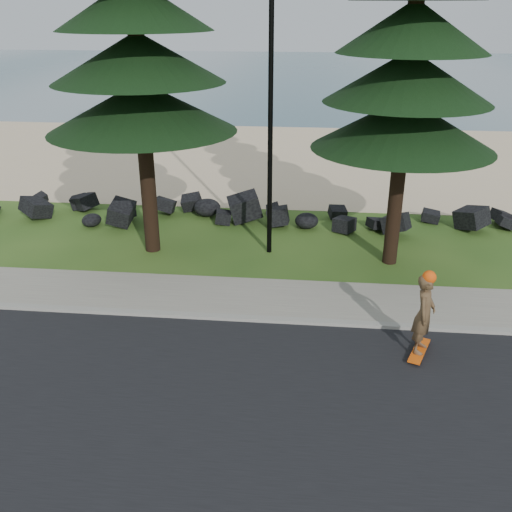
# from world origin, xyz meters

# --- Properties ---
(ground) EXTENTS (160.00, 160.00, 0.00)m
(ground) POSITION_xyz_m (0.00, 0.00, 0.00)
(ground) COLOR #274B17
(ground) RESTS_ON ground
(road) EXTENTS (160.00, 7.00, 0.02)m
(road) POSITION_xyz_m (0.00, -4.50, 0.01)
(road) COLOR black
(road) RESTS_ON ground
(kerb) EXTENTS (160.00, 0.20, 0.10)m
(kerb) POSITION_xyz_m (0.00, -0.90, 0.05)
(kerb) COLOR #9C988C
(kerb) RESTS_ON ground
(sidewalk) EXTENTS (160.00, 2.00, 0.08)m
(sidewalk) POSITION_xyz_m (0.00, 0.20, 0.04)
(sidewalk) COLOR gray
(sidewalk) RESTS_ON ground
(beach_sand) EXTENTS (160.00, 15.00, 0.01)m
(beach_sand) POSITION_xyz_m (0.00, 14.50, 0.01)
(beach_sand) COLOR beige
(beach_sand) RESTS_ON ground
(ocean) EXTENTS (160.00, 58.00, 0.01)m
(ocean) POSITION_xyz_m (0.00, 51.00, 0.00)
(ocean) COLOR #3B6372
(ocean) RESTS_ON ground
(seawall_boulders) EXTENTS (60.00, 2.40, 1.10)m
(seawall_boulders) POSITION_xyz_m (0.00, 5.60, 0.00)
(seawall_boulders) COLOR black
(seawall_boulders) RESTS_ON ground
(lamp_post) EXTENTS (0.25, 0.14, 8.14)m
(lamp_post) POSITION_xyz_m (0.00, 3.20, 4.13)
(lamp_post) COLOR black
(lamp_post) RESTS_ON ground
(skateboarder) EXTENTS (0.62, 1.06, 1.94)m
(skateboarder) POSITION_xyz_m (3.59, -1.94, 0.98)
(skateboarder) COLOR #F3570E
(skateboarder) RESTS_ON ground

